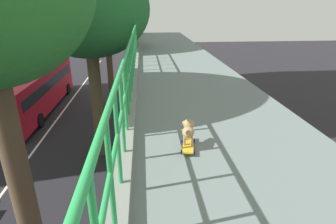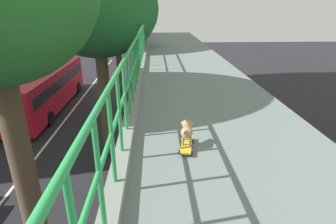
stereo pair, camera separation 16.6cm
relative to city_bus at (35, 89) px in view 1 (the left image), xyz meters
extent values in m
cylinder|color=green|center=(7.99, -19.45, 5.13)|extent=(0.06, 37.75, 0.06)
cylinder|color=green|center=(7.99, -18.79, 4.63)|extent=(0.04, 0.04, 1.01)
cylinder|color=green|center=(7.99, -18.13, 4.63)|extent=(0.04, 0.04, 1.01)
cylinder|color=green|center=(7.99, -17.48, 4.63)|extent=(0.04, 0.04, 1.01)
cylinder|color=green|center=(7.99, -16.82, 4.63)|extent=(0.04, 0.04, 1.01)
cylinder|color=green|center=(7.99, -16.16, 4.63)|extent=(0.04, 0.04, 1.01)
cylinder|color=green|center=(7.99, -15.51, 4.63)|extent=(0.04, 0.04, 1.01)
cylinder|color=green|center=(7.99, -14.85, 4.63)|extent=(0.04, 0.04, 1.01)
cylinder|color=green|center=(7.99, -14.19, 4.63)|extent=(0.04, 0.04, 1.01)
cylinder|color=green|center=(7.99, -13.54, 4.63)|extent=(0.04, 0.04, 1.01)
cylinder|color=green|center=(7.99, -12.88, 4.63)|extent=(0.04, 0.04, 1.01)
cylinder|color=green|center=(7.99, -12.22, 4.63)|extent=(0.04, 0.04, 1.01)
cylinder|color=green|center=(7.99, -11.57, 4.63)|extent=(0.04, 0.04, 1.01)
cylinder|color=green|center=(7.99, -10.91, 4.63)|extent=(0.04, 0.04, 1.01)
cylinder|color=green|center=(7.99, -10.25, 4.63)|extent=(0.04, 0.04, 1.01)
cylinder|color=green|center=(7.99, -9.60, 4.63)|extent=(0.04, 0.04, 1.01)
cylinder|color=green|center=(7.99, -8.94, 4.63)|extent=(0.04, 0.04, 1.01)
cylinder|color=green|center=(7.99, -8.28, 4.63)|extent=(0.04, 0.04, 1.01)
cylinder|color=green|center=(7.99, -7.63, 4.63)|extent=(0.04, 0.04, 1.01)
cylinder|color=green|center=(7.99, -6.97, 4.63)|extent=(0.04, 0.04, 1.01)
cylinder|color=green|center=(7.99, -6.31, 4.63)|extent=(0.04, 0.04, 1.01)
cylinder|color=green|center=(7.99, -5.65, 4.63)|extent=(0.04, 0.04, 1.01)
cylinder|color=green|center=(7.99, -5.00, 4.63)|extent=(0.04, 0.04, 1.01)
cylinder|color=green|center=(7.99, -4.34, 4.63)|extent=(0.04, 0.04, 1.01)
cylinder|color=green|center=(7.99, -3.68, 4.63)|extent=(0.04, 0.04, 1.01)
cylinder|color=green|center=(7.99, -3.03, 4.63)|extent=(0.04, 0.04, 1.01)
cylinder|color=green|center=(7.99, -2.37, 4.63)|extent=(0.04, 0.04, 1.01)
cylinder|color=green|center=(7.99, -1.71, 4.63)|extent=(0.04, 0.04, 1.01)
cylinder|color=green|center=(7.99, -1.06, 4.63)|extent=(0.04, 0.04, 1.01)
cube|color=red|center=(0.00, 0.00, -0.08)|extent=(2.54, 11.78, 2.79)
cube|color=black|center=(0.00, 0.00, 0.41)|extent=(2.56, 10.84, 0.70)
cylinder|color=black|center=(1.22, 4.12, -1.27)|extent=(0.28, 0.96, 0.96)
cylinder|color=black|center=(-1.22, 4.12, -1.27)|extent=(0.28, 0.96, 0.96)
cylinder|color=black|center=(1.22, -3.24, -1.27)|extent=(0.28, 0.96, 0.96)
cylinder|color=black|center=(-1.22, -3.24, -1.27)|extent=(0.28, 0.96, 0.96)
cylinder|color=brown|center=(5.36, -15.09, 1.71)|extent=(0.53, 0.53, 6.93)
cylinder|color=brown|center=(5.82, -7.11, 1.21)|extent=(0.60, 0.60, 5.92)
ellipsoid|color=#21642C|center=(5.82, -7.11, 5.73)|extent=(5.68, 5.68, 4.44)
cylinder|color=brown|center=(5.68, 0.39, 0.90)|extent=(0.45, 0.45, 5.30)
ellipsoid|color=#40864B|center=(5.68, 0.39, 4.89)|extent=(4.89, 4.89, 4.01)
cube|color=gold|center=(8.87, -17.21, 4.05)|extent=(0.24, 0.55, 0.02)
cylinder|color=#1917AA|center=(8.98, -17.05, 4.01)|extent=(0.03, 0.06, 0.05)
cylinder|color=#1917AA|center=(8.82, -17.02, 4.01)|extent=(0.03, 0.06, 0.05)
cylinder|color=#1917AA|center=(8.92, -17.39, 4.01)|extent=(0.03, 0.06, 0.05)
cylinder|color=#1917AA|center=(8.75, -17.36, 4.01)|extent=(0.03, 0.06, 0.05)
cylinder|color=#A68658|center=(8.93, -17.12, 4.12)|extent=(0.04, 0.04, 0.12)
cylinder|color=#A68658|center=(8.83, -17.10, 4.12)|extent=(0.04, 0.04, 0.12)
cylinder|color=#A68658|center=(8.90, -17.28, 4.12)|extent=(0.04, 0.04, 0.12)
cylinder|color=#A68658|center=(8.80, -17.26, 4.12)|extent=(0.04, 0.04, 0.12)
ellipsoid|color=#A68658|center=(8.87, -17.19, 4.22)|extent=(0.20, 0.25, 0.15)
sphere|color=#A68658|center=(8.88, -17.10, 4.30)|extent=(0.16, 0.16, 0.16)
ellipsoid|color=tan|center=(8.90, -17.03, 4.28)|extent=(0.07, 0.08, 0.05)
sphere|color=#A68658|center=(8.94, -17.11, 4.32)|extent=(0.07, 0.07, 0.07)
sphere|color=#A68658|center=(8.83, -17.09, 4.32)|extent=(0.07, 0.07, 0.07)
sphere|color=#A68658|center=(8.85, -17.30, 4.27)|extent=(0.08, 0.08, 0.08)
camera|label=1|loc=(8.28, -20.57, 5.87)|focal=28.97mm
camera|label=2|loc=(8.44, -20.58, 5.87)|focal=28.97mm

